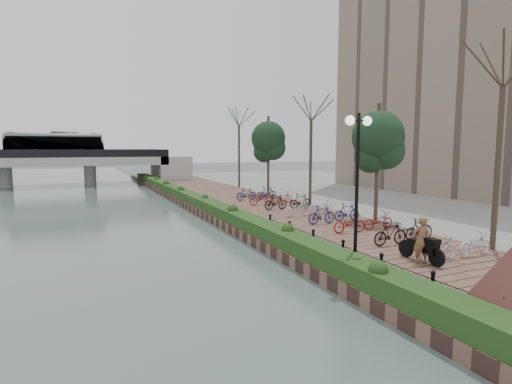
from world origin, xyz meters
TOP-DOWN VIEW (x-y plane):
  - ground at (0.00, 0.00)m, footprint 220.00×220.00m
  - promenade at (4.00, 17.50)m, footprint 8.00×75.00m
  - inland_pavement at (20.00, 17.50)m, footprint 24.00×75.00m
  - hedge at (0.60, 20.00)m, footprint 1.10×56.00m
  - chain_fence at (1.40, 2.00)m, footprint 0.10×14.10m
  - lamppost at (1.37, 2.27)m, footprint 1.02×0.32m
  - motorcycle at (3.90, 1.80)m, footprint 0.55×1.72m
  - pedestrian at (3.73, 1.64)m, footprint 0.69×0.54m
  - bicycle_parking at (5.50, 10.62)m, footprint 2.40×19.89m
  - street_trees at (8.00, 12.68)m, footprint 3.20×37.12m
  - bridge at (-13.89, 45.00)m, footprint 36.00×10.77m

SIDE VIEW (x-z plane):
  - ground at x=0.00m, z-range 0.00..0.00m
  - promenade at x=4.00m, z-range 0.00..0.50m
  - inland_pavement at x=20.00m, z-range 0.00..0.50m
  - hedge at x=0.60m, z-range 0.50..1.10m
  - chain_fence at x=1.40m, z-range 0.50..1.20m
  - bicycle_parking at x=5.50m, z-range 0.47..1.47m
  - motorcycle at x=3.90m, z-range 0.50..1.57m
  - pedestrian at x=3.73m, z-range 0.50..2.17m
  - bridge at x=-13.89m, z-range 0.12..6.62m
  - street_trees at x=8.00m, z-range 0.29..7.09m
  - lamppost at x=1.37m, z-range 1.62..6.82m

